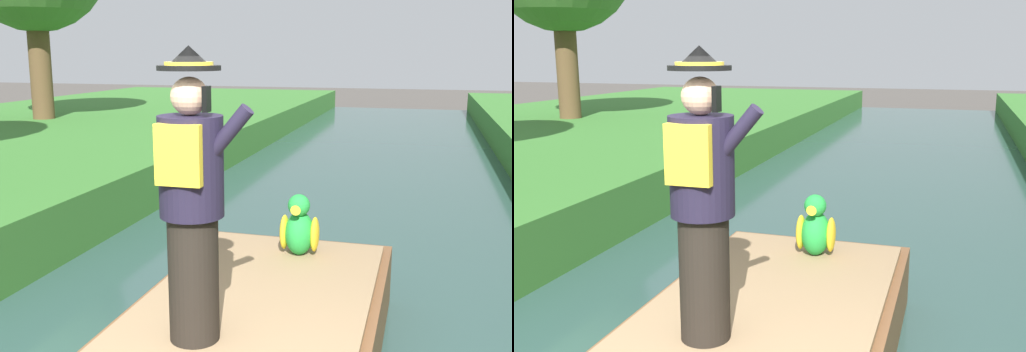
% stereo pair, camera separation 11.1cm
% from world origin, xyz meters
% --- Properties ---
extents(person_pirate, '(0.61, 0.42, 1.85)m').
position_xyz_m(person_pirate, '(-0.21, 0.65, 1.64)').
color(person_pirate, black).
rests_on(person_pirate, boat).
extents(parrot_plush, '(0.36, 0.35, 0.57)m').
position_xyz_m(parrot_plush, '(0.10, 2.42, 0.95)').
color(parrot_plush, green).
rests_on(parrot_plush, boat).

